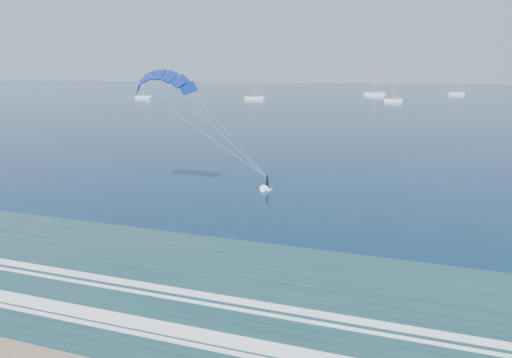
{
  "coord_description": "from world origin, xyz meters",
  "views": [
    {
      "loc": [
        13.68,
        -13.77,
        13.6
      ],
      "look_at": [
        -0.09,
        27.63,
        3.06
      ],
      "focal_mm": 32.0,
      "sensor_mm": 36.0,
      "label": 1
    }
  ],
  "objects_px": {
    "sailboat_2": "(376,95)",
    "kitesurfer_rig": "(215,129)",
    "sailboat_0": "(144,97)",
    "sailboat_3": "(393,100)",
    "sailboat_7": "(374,94)",
    "sailboat_1": "(254,98)",
    "sailboat_4": "(456,93)"
  },
  "relations": [
    {
      "from": "sailboat_1",
      "to": "sailboat_3",
      "type": "relative_size",
      "value": 1.2
    },
    {
      "from": "sailboat_3",
      "to": "sailboat_2",
      "type": "bearing_deg",
      "value": 102.82
    },
    {
      "from": "sailboat_0",
      "to": "sailboat_7",
      "type": "distance_m",
      "value": 121.12
    },
    {
      "from": "sailboat_3",
      "to": "sailboat_0",
      "type": "bearing_deg",
      "value": -173.61
    },
    {
      "from": "kitesurfer_rig",
      "to": "sailboat_1",
      "type": "bearing_deg",
      "value": 107.11
    },
    {
      "from": "sailboat_0",
      "to": "sailboat_3",
      "type": "relative_size",
      "value": 1.08
    },
    {
      "from": "sailboat_1",
      "to": "sailboat_7",
      "type": "distance_m",
      "value": 74.17
    },
    {
      "from": "kitesurfer_rig",
      "to": "sailboat_3",
      "type": "relative_size",
      "value": 1.45
    },
    {
      "from": "sailboat_3",
      "to": "kitesurfer_rig",
      "type": "bearing_deg",
      "value": -94.69
    },
    {
      "from": "kitesurfer_rig",
      "to": "sailboat_1",
      "type": "relative_size",
      "value": 1.21
    },
    {
      "from": "sailboat_4",
      "to": "kitesurfer_rig",
      "type": "bearing_deg",
      "value": -100.82
    },
    {
      "from": "kitesurfer_rig",
      "to": "sailboat_2",
      "type": "bearing_deg",
      "value": 89.15
    },
    {
      "from": "sailboat_2",
      "to": "sailboat_7",
      "type": "distance_m",
      "value": 8.38
    },
    {
      "from": "sailboat_2",
      "to": "sailboat_3",
      "type": "bearing_deg",
      "value": -77.18
    },
    {
      "from": "sailboat_1",
      "to": "sailboat_4",
      "type": "height_order",
      "value": "sailboat_1"
    },
    {
      "from": "kitesurfer_rig",
      "to": "sailboat_3",
      "type": "distance_m",
      "value": 160.08
    },
    {
      "from": "sailboat_2",
      "to": "sailboat_3",
      "type": "height_order",
      "value": "sailboat_2"
    },
    {
      "from": "sailboat_0",
      "to": "sailboat_2",
      "type": "xyz_separation_m",
      "value": [
        103.63,
        56.88,
        0.0
      ]
    },
    {
      "from": "sailboat_2",
      "to": "sailboat_3",
      "type": "relative_size",
      "value": 1.1
    },
    {
      "from": "sailboat_0",
      "to": "sailboat_3",
      "type": "xyz_separation_m",
      "value": [
        113.68,
        12.73,
        -0.0
      ]
    },
    {
      "from": "kitesurfer_rig",
      "to": "sailboat_2",
      "type": "distance_m",
      "value": 203.7
    },
    {
      "from": "kitesurfer_rig",
      "to": "sailboat_3",
      "type": "height_order",
      "value": "kitesurfer_rig"
    },
    {
      "from": "sailboat_2",
      "to": "kitesurfer_rig",
      "type": "bearing_deg",
      "value": -90.85
    },
    {
      "from": "sailboat_7",
      "to": "sailboat_3",
      "type": "bearing_deg",
      "value": -77.56
    },
    {
      "from": "sailboat_1",
      "to": "sailboat_3",
      "type": "xyz_separation_m",
      "value": [
        61.36,
        2.58,
        -0.01
      ]
    },
    {
      "from": "kitesurfer_rig",
      "to": "sailboat_4",
      "type": "relative_size",
      "value": 1.36
    },
    {
      "from": "sailboat_4",
      "to": "sailboat_0",
      "type": "bearing_deg",
      "value": -150.33
    },
    {
      "from": "sailboat_2",
      "to": "sailboat_4",
      "type": "distance_m",
      "value": 47.99
    },
    {
      "from": "sailboat_0",
      "to": "sailboat_3",
      "type": "height_order",
      "value": "sailboat_0"
    },
    {
      "from": "sailboat_1",
      "to": "sailboat_2",
      "type": "height_order",
      "value": "sailboat_1"
    },
    {
      "from": "sailboat_7",
      "to": "sailboat_0",
      "type": "bearing_deg",
      "value": -147.47
    },
    {
      "from": "kitesurfer_rig",
      "to": "sailboat_0",
      "type": "height_order",
      "value": "kitesurfer_rig"
    }
  ]
}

